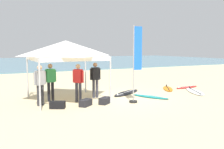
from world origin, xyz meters
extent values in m
plane|color=beige|center=(0.00, 0.00, 0.00)|extent=(80.00, 80.00, 0.00)
cube|color=#568499|center=(0.00, 32.27, 0.05)|extent=(80.00, 36.00, 0.10)
cylinder|color=#B7B7BC|center=(-3.77, -0.94, 1.02)|extent=(0.07, 0.07, 2.05)
cylinder|color=#B7B7BC|center=(-0.75, -0.94, 1.02)|extent=(0.07, 0.07, 2.05)
cylinder|color=#B7B7BC|center=(-3.77, 2.08, 1.02)|extent=(0.07, 0.07, 2.05)
cylinder|color=#B7B7BC|center=(-0.75, 2.08, 1.02)|extent=(0.07, 0.07, 2.05)
cube|color=white|center=(-2.26, -0.94, 1.96)|extent=(3.02, 0.03, 0.18)
cube|color=white|center=(-2.26, 2.08, 1.96)|extent=(3.02, 0.03, 0.18)
cube|color=white|center=(-3.77, 0.57, 1.96)|extent=(0.03, 3.02, 0.18)
cube|color=white|center=(-0.75, 0.57, 1.96)|extent=(0.03, 3.02, 0.18)
pyramid|color=white|center=(-2.26, 0.57, 2.40)|extent=(3.14, 3.14, 0.70)
ellipsoid|color=black|center=(1.06, 0.78, 0.04)|extent=(2.37, 1.84, 0.07)
cube|color=white|center=(1.06, 0.78, 0.07)|extent=(1.74, 1.14, 0.01)
cone|color=white|center=(0.24, 0.25, 0.13)|extent=(0.09, 0.09, 0.12)
ellipsoid|color=#19847F|center=(1.58, -0.67, 0.04)|extent=(1.30, 1.96, 0.07)
cube|color=white|center=(1.58, -0.67, 0.07)|extent=(0.75, 1.49, 0.01)
cone|color=white|center=(1.24, 0.04, 0.13)|extent=(0.09, 0.09, 0.12)
ellipsoid|color=white|center=(4.61, -0.59, 0.04)|extent=(1.67, 2.41, 0.07)
cube|color=black|center=(4.61, -0.59, 0.07)|extent=(0.97, 1.81, 0.01)
cone|color=black|center=(5.06, 0.27, 0.13)|extent=(0.09, 0.09, 0.12)
ellipsoid|color=orange|center=(3.90, 0.82, 0.04)|extent=(1.47, 1.86, 0.07)
cube|color=black|center=(3.90, 0.82, 0.07)|extent=(0.92, 1.37, 0.01)
cone|color=black|center=(4.33, 1.47, 0.13)|extent=(0.09, 0.09, 0.12)
ellipsoid|color=red|center=(5.30, 0.74, 0.04)|extent=(1.86, 0.73, 0.07)
cube|color=white|center=(5.30, 0.74, 0.07)|extent=(1.53, 0.25, 0.01)
cone|color=white|center=(4.57, 0.64, 0.13)|extent=(0.09, 0.09, 0.12)
cylinder|color=#383842|center=(-0.77, 0.49, 0.44)|extent=(0.13, 0.13, 0.88)
cylinder|color=#383842|center=(-0.95, 0.48, 0.44)|extent=(0.13, 0.13, 0.88)
cube|color=black|center=(-0.86, 0.49, 1.18)|extent=(0.37, 0.23, 0.60)
sphere|color=#9E7051|center=(-0.86, 0.49, 1.60)|extent=(0.21, 0.21, 0.21)
cylinder|color=black|center=(-0.63, 0.49, 1.16)|extent=(0.09, 0.09, 0.54)
cylinder|color=black|center=(-1.09, 0.48, 1.16)|extent=(0.09, 0.09, 0.54)
cylinder|color=#383842|center=(-1.88, -0.17, 0.44)|extent=(0.13, 0.13, 0.88)
cylinder|color=#383842|center=(-2.00, -0.03, 0.44)|extent=(0.13, 0.13, 0.88)
cube|color=red|center=(-1.94, -0.10, 1.18)|extent=(0.40, 0.42, 0.60)
sphere|color=tan|center=(-1.94, -0.10, 1.60)|extent=(0.21, 0.21, 0.21)
cylinder|color=red|center=(-1.79, -0.28, 1.16)|extent=(0.09, 0.09, 0.54)
cylinder|color=red|center=(-2.09, 0.07, 1.16)|extent=(0.09, 0.09, 0.54)
cylinder|color=#2D2D33|center=(-3.67, -0.04, 0.44)|extent=(0.13, 0.13, 0.88)
cylinder|color=#2D2D33|center=(-3.49, 0.01, 0.44)|extent=(0.13, 0.13, 0.88)
cube|color=gray|center=(-3.58, -0.01, 1.18)|extent=(0.41, 0.31, 0.60)
sphere|color=tan|center=(-3.58, -0.01, 1.60)|extent=(0.21, 0.21, 0.21)
cylinder|color=gray|center=(-3.80, -0.08, 1.16)|extent=(0.09, 0.09, 0.54)
cylinder|color=gray|center=(-3.36, 0.05, 1.16)|extent=(0.09, 0.09, 0.54)
cylinder|color=black|center=(-3.08, 0.63, 0.44)|extent=(0.13, 0.13, 0.88)
cylinder|color=black|center=(-2.90, 0.66, 0.44)|extent=(0.13, 0.13, 0.88)
cube|color=#2D8C47|center=(-2.99, 0.64, 1.18)|extent=(0.39, 0.27, 0.60)
sphere|color=#9E7051|center=(-2.99, 0.64, 1.60)|extent=(0.21, 0.21, 0.21)
cylinder|color=#2D8C47|center=(-3.22, 0.61, 1.16)|extent=(0.09, 0.09, 0.54)
cylinder|color=#2D8C47|center=(-2.77, 0.68, 1.16)|extent=(0.09, 0.09, 0.54)
cylinder|color=#99999E|center=(0.20, -1.28, 1.70)|extent=(0.04, 0.04, 3.40)
cube|color=blue|center=(0.42, -1.28, 2.40)|extent=(0.40, 0.02, 1.90)
cylinder|color=black|center=(0.20, -1.28, 0.04)|extent=(0.36, 0.36, 0.08)
cube|color=#232328|center=(-1.93, -0.96, 0.14)|extent=(0.67, 0.62, 0.28)
cube|color=#232328|center=(-1.04, -0.95, 0.14)|extent=(0.67, 0.62, 0.28)
cube|color=black|center=(-3.08, -0.82, 0.14)|extent=(0.68, 0.56, 0.28)
camera|label=1|loc=(-5.59, -10.56, 2.43)|focal=40.04mm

